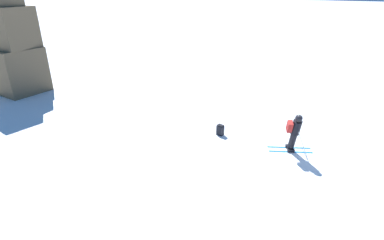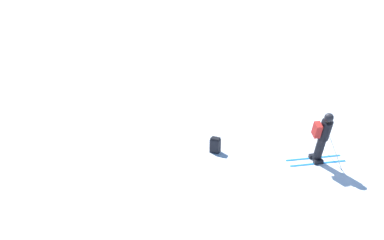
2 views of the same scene
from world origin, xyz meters
name	(u,v)px [view 2 (image 2 of 2)]	position (x,y,z in m)	size (l,w,h in m)	color
ground_plane	(315,162)	(0.00, 0.00, 0.00)	(300.00, 300.00, 0.00)	white
skier	(323,135)	(-0.24, -0.13, 1.03)	(1.53, 1.78, 1.86)	#1E7AC6
spare_backpack	(215,145)	(-0.28, 3.09, 0.24)	(0.26, 0.33, 0.50)	black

